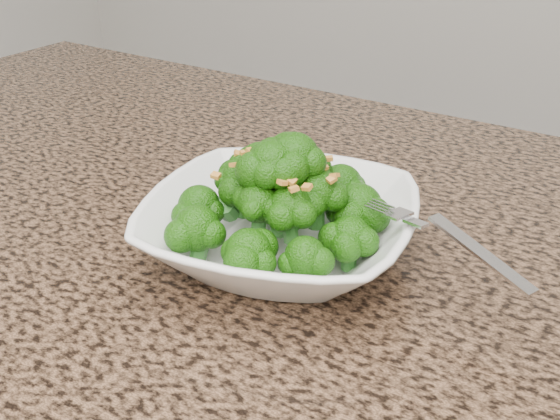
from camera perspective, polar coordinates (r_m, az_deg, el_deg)
The scene contains 5 objects.
granite_counter at distance 0.61m, azimuth -2.27°, elevation -8.02°, with size 1.64×1.04×0.03m, color brown.
bowl at distance 0.63m, azimuth -0.00°, elevation -1.63°, with size 0.24×0.24×0.06m, color white.
broccoli_pile at distance 0.60m, azimuth -0.00°, elevation 4.11°, with size 0.21×0.21×0.08m, color #1F600B, non-canonical shape.
garlic_topping at distance 0.59m, azimuth -0.00°, elevation 7.88°, with size 0.13×0.13×0.01m, color gold, non-canonical shape.
fork at distance 0.58m, azimuth 11.30°, elevation -1.14°, with size 0.17×0.03×0.01m, color silver, non-canonical shape.
Camera 1 is at (0.29, -0.10, 1.24)m, focal length 45.00 mm.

